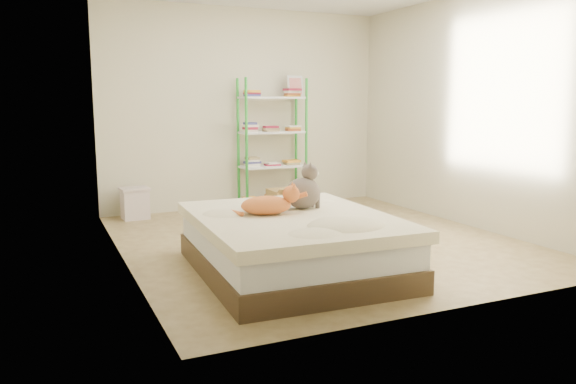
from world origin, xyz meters
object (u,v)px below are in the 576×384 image
orange_cat (266,203)px  white_bin (135,203)px  bed (292,243)px  shelf_unit (273,148)px  cardboard_box (288,202)px  grey_cat (303,186)px

orange_cat → white_bin: size_ratio=1.29×
bed → orange_cat: 0.40m
white_bin → orange_cat: bearing=-76.3°
shelf_unit → bed: bearing=-109.7°
bed → cardboard_box: bed is taller
shelf_unit → cardboard_box: bearing=-92.7°
bed → white_bin: bearing=109.3°
bed → grey_cat: bearing=48.8°
shelf_unit → grey_cat: bearing=-107.1°
bed → orange_cat: orange_cat is taller
orange_cat → grey_cat: size_ratio=1.25×
grey_cat → bed: bearing=130.7°
bed → orange_cat: (-0.19, 0.10, 0.34)m
bed → grey_cat: 0.52m
cardboard_box → shelf_unit: bearing=86.7°
grey_cat → cardboard_box: size_ratio=0.85×
cardboard_box → bed: bearing=-114.1°
bed → shelf_unit: size_ratio=1.12×
bed → white_bin: (-0.83, 2.73, -0.05)m
grey_cat → white_bin: (-1.03, 2.51, -0.48)m
orange_cat → shelf_unit: (1.17, 2.66, 0.22)m
orange_cat → cardboard_box: size_ratio=1.06×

